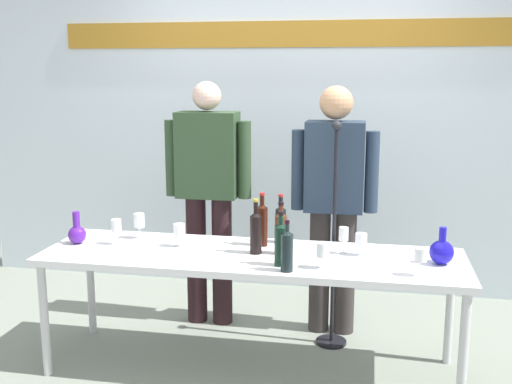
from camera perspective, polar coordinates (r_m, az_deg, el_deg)
name	(u,v)px	position (r m, az deg, el deg)	size (l,w,h in m)	color
ground_plane	(251,368)	(3.88, -0.43, -15.96)	(10.00, 10.00, 0.00)	gray
back_wall	(289,104)	(4.98, 3.04, 8.11)	(5.25, 0.11, 3.00)	silver
display_table	(251,263)	(3.63, -0.45, -6.53)	(2.46, 0.70, 0.72)	white
decanter_blue_left	(77,233)	(3.96, -16.20, -3.65)	(0.11, 0.11, 0.20)	#501C92
decanter_blue_right	(442,251)	(3.56, 16.77, -5.27)	(0.13, 0.13, 0.21)	#1A15B7
presenter_left	(208,188)	(4.26, -4.44, 0.38)	(0.60, 0.22, 1.70)	black
presenter_right	(334,196)	(4.13, 7.21, -0.33)	(0.57, 0.22, 1.68)	#36302F
wine_bottle_0	(287,249)	(3.28, 2.88, -5.31)	(0.06, 0.06, 0.28)	black
wine_bottle_1	(281,242)	(3.37, 2.29, -4.67)	(0.07, 0.07, 0.30)	black
wine_bottle_2	(281,222)	(3.82, 2.29, -2.81)	(0.07, 0.07, 0.31)	black
wine_bottle_3	(281,231)	(3.58, 2.31, -3.63)	(0.07, 0.07, 0.31)	#4C2516
wine_bottle_4	(256,231)	(3.59, -0.02, -3.62)	(0.07, 0.07, 0.32)	black
wine_bottle_5	(262,223)	(3.74, 0.56, -2.87)	(0.07, 0.07, 0.33)	black
wine_glass_left_0	(116,226)	(3.86, -12.78, -3.11)	(0.06, 0.06, 0.16)	white
wine_glass_left_1	(139,221)	(3.97, -10.74, -2.64)	(0.07, 0.07, 0.16)	white
wine_glass_left_2	(179,231)	(3.76, -7.10, -3.60)	(0.07, 0.07, 0.14)	white
wine_glass_right_0	(323,250)	(3.35, 6.18, -5.38)	(0.07, 0.07, 0.14)	white
wine_glass_right_1	(420,255)	(3.32, 14.94, -5.68)	(0.07, 0.07, 0.15)	white
wine_glass_right_2	(361,240)	(3.61, 9.68, -4.38)	(0.07, 0.07, 0.13)	white
wine_glass_right_3	(344,235)	(3.62, 8.09, -3.93)	(0.06, 0.06, 0.16)	white
microphone_stand	(333,273)	(4.05, 7.12, -7.42)	(0.20, 0.20, 1.47)	black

